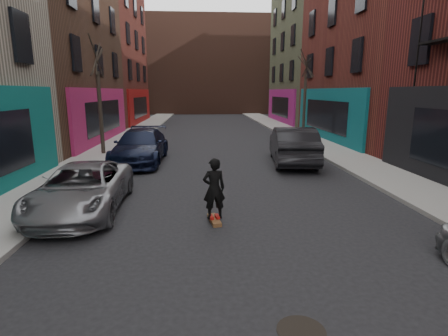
{
  "coord_description": "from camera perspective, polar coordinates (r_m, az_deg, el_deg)",
  "views": [
    {
      "loc": [
        -1.03,
        -0.45,
        3.32
      ],
      "look_at": [
        -0.53,
        7.33,
        1.6
      ],
      "focal_mm": 28.0,
      "sensor_mm": 36.0,
      "label": 1
    }
  ],
  "objects": [
    {
      "name": "sidewalk_left",
      "position": [
        31.07,
        -13.41,
        6.1
      ],
      "size": [
        2.5,
        84.0,
        0.13
      ],
      "primitive_type": "cube",
      "color": "gray",
      "rests_on": "ground"
    },
    {
      "name": "sidewalk_right",
      "position": [
        31.48,
        9.78,
        6.34
      ],
      "size": [
        2.5,
        84.0,
        0.13
      ],
      "primitive_type": "cube",
      "color": "gray",
      "rests_on": "ground"
    },
    {
      "name": "building_far",
      "position": [
        56.58,
        -2.74,
        16.17
      ],
      "size": [
        40.0,
        10.0,
        14.0
      ],
      "primitive_type": "cube",
      "color": "#47281E",
      "rests_on": "ground"
    },
    {
      "name": "tree_left_far",
      "position": [
        19.16,
        -19.77,
        11.92
      ],
      "size": [
        2.0,
        2.0,
        6.5
      ],
      "primitive_type": null,
      "color": "black",
      "rests_on": "sidewalk_left"
    },
    {
      "name": "tree_right_far",
      "position": [
        25.5,
        13.12,
        12.61
      ],
      "size": [
        2.0,
        2.0,
        6.8
      ],
      "primitive_type": null,
      "color": "black",
      "rests_on": "sidewalk_right"
    },
    {
      "name": "parked_left_far",
      "position": [
        10.55,
        -22.13,
        -3.11
      ],
      "size": [
        2.36,
        4.82,
        1.32
      ],
      "primitive_type": "imported",
      "rotation": [
        0.0,
        0.0,
        0.04
      ],
      "color": "gray",
      "rests_on": "ground"
    },
    {
      "name": "parked_left_end",
      "position": [
        16.94,
        -13.47,
        3.47
      ],
      "size": [
        2.27,
        5.4,
        1.56
      ],
      "primitive_type": "imported",
      "rotation": [
        0.0,
        0.0,
        -0.02
      ],
      "color": "black",
      "rests_on": "ground"
    },
    {
      "name": "parked_right_end",
      "position": [
        16.61,
        11.15,
        3.68
      ],
      "size": [
        2.43,
        5.37,
        1.71
      ],
      "primitive_type": "imported",
      "rotation": [
        0.0,
        0.0,
        3.02
      ],
      "color": "black",
      "rests_on": "ground"
    },
    {
      "name": "skateboard",
      "position": [
        9.16,
        -1.6,
        -8.49
      ],
      "size": [
        0.36,
        0.83,
        0.1
      ],
      "primitive_type": "cube",
      "rotation": [
        0.0,
        0.0,
        0.18
      ],
      "color": "brown",
      "rests_on": "ground"
    },
    {
      "name": "skateboarder",
      "position": [
        8.89,
        -1.64,
        -3.4
      ],
      "size": [
        0.64,
        0.48,
        1.59
      ],
      "primitive_type": "imported",
      "rotation": [
        0.0,
        0.0,
        3.33
      ],
      "color": "black",
      "rests_on": "skateboard"
    },
    {
      "name": "manhole",
      "position": [
        5.55,
        12.51,
        -24.54
      ],
      "size": [
        0.88,
        0.88,
        0.01
      ],
      "primitive_type": "cylinder",
      "rotation": [
        0.0,
        0.0,
        -0.32
      ],
      "color": "black",
      "rests_on": "ground"
    }
  ]
}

